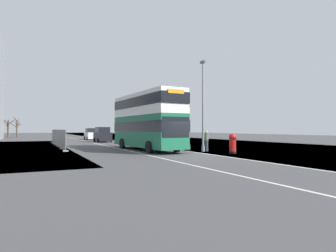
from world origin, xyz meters
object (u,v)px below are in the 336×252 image
roadworks_barrier (176,141)px  car_oncoming_near (102,135)px  lamppost_foreground (203,109)px  double_decker_bus (146,120)px  pedestrian_at_kerb (206,141)px  car_receding_mid (91,134)px  red_pillar_postbox (233,142)px

roadworks_barrier → car_oncoming_near: car_oncoming_near is taller
lamppost_foreground → roadworks_barrier: lamppost_foreground is taller
double_decker_bus → pedestrian_at_kerb: double_decker_bus is taller
car_oncoming_near → car_receding_mid: bearing=89.2°
car_oncoming_near → car_receding_mid: car_oncoming_near is taller
car_oncoming_near → car_receding_mid: 9.58m
lamppost_foreground → pedestrian_at_kerb: 2.80m
lamppost_foreground → pedestrian_at_kerb: lamppost_foreground is taller
double_decker_bus → roadworks_barrier: 4.66m
double_decker_bus → red_pillar_postbox: 8.18m
red_pillar_postbox → roadworks_barrier: (-0.92, 7.99, -0.19)m
red_pillar_postbox → car_oncoming_near: bearing=100.9°
red_pillar_postbox → car_oncoming_near: size_ratio=0.37×
pedestrian_at_kerb → lamppost_foreground: bearing=-173.4°
lamppost_foreground → roadworks_barrier: size_ratio=3.98×
double_decker_bus → lamppost_foreground: size_ratio=1.39×
red_pillar_postbox → car_receding_mid: size_ratio=0.38×
double_decker_bus → roadworks_barrier: size_ratio=5.55×
red_pillar_postbox → pedestrian_at_kerb: pedestrian_at_kerb is taller
roadworks_barrier → car_receding_mid: size_ratio=0.47×
double_decker_bus → car_receding_mid: bearing=89.6°
roadworks_barrier → pedestrian_at_kerb: 5.26m
car_receding_mid → roadworks_barrier: bearing=-82.0°
lamppost_foreground → double_decker_bus: bearing=135.8°
double_decker_bus → roadworks_barrier: bearing=22.8°
car_oncoming_near → lamppost_foreground: bearing=-80.3°
lamppost_foreground → roadworks_barrier: 6.09m
car_receding_mid → red_pillar_postbox: bearing=-82.3°
red_pillar_postbox → lamppost_foreground: bearing=110.5°
lamppost_foreground → car_receding_mid: 31.58m
lamppost_foreground → red_pillar_postbox: bearing=-69.5°
lamppost_foreground → roadworks_barrier: bearing=89.0°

